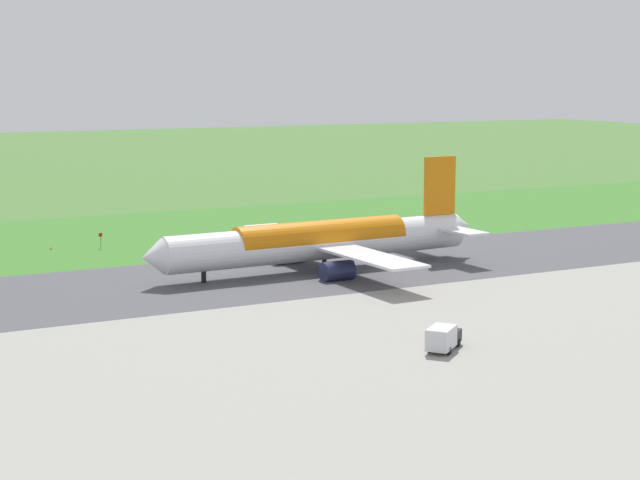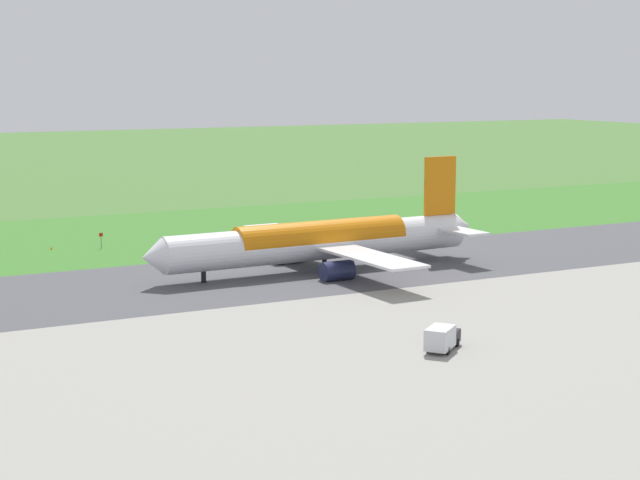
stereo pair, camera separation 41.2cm
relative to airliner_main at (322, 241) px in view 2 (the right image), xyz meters
The scene contains 8 objects.
ground_plane 11.47m from the airliner_main, ahead, with size 800.00×800.00×0.00m, color #477233.
runway_asphalt 11.46m from the airliner_main, ahead, with size 600.00×32.65×0.06m, color #47474C.
apron_concrete 66.45m from the airliner_main, 80.79° to the left, with size 440.00×110.00×0.05m, color gray.
grass_verge_foreground 35.42m from the airliner_main, 72.43° to the right, with size 600.00×80.00×0.04m, color #3C782B.
airliner_main is the anchor object (origin of this frame).
service_truck_fuel 46.11m from the airliner_main, 77.85° to the left, with size 5.93×5.39×2.65m.
no_stopping_sign 41.10m from the airliner_main, 55.50° to the right, with size 0.60×0.10×2.58m.
traffic_cone_orange 47.67m from the airliner_main, 49.51° to the right, with size 0.40×0.40×0.55m, color orange.
Camera 2 is at (57.50, 129.96, 27.91)m, focal length 57.67 mm.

